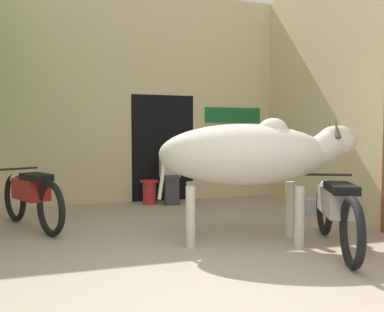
{
  "coord_description": "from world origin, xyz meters",
  "views": [
    {
      "loc": [
        -1.08,
        -2.68,
        1.27
      ],
      "look_at": [
        0.29,
        2.02,
        1.01
      ],
      "focal_mm": 35.0,
      "sensor_mm": 36.0,
      "label": 1
    }
  ],
  "objects_px": {
    "motorcycle_near": "(336,209)",
    "bucket": "(310,206)",
    "cow": "(250,155)",
    "shopkeeper_seated": "(170,170)",
    "plastic_stool": "(149,191)",
    "motorcycle_far": "(31,195)"
  },
  "relations": [
    {
      "from": "motorcycle_near",
      "to": "bucket",
      "type": "height_order",
      "value": "motorcycle_near"
    },
    {
      "from": "cow",
      "to": "shopkeeper_seated",
      "type": "bearing_deg",
      "value": 96.97
    },
    {
      "from": "shopkeeper_seated",
      "to": "plastic_stool",
      "type": "bearing_deg",
      "value": 167.3
    },
    {
      "from": "cow",
      "to": "shopkeeper_seated",
      "type": "relative_size",
      "value": 2.01
    },
    {
      "from": "bucket",
      "to": "shopkeeper_seated",
      "type": "bearing_deg",
      "value": 142.19
    },
    {
      "from": "shopkeeper_seated",
      "to": "plastic_stool",
      "type": "height_order",
      "value": "shopkeeper_seated"
    },
    {
      "from": "shopkeeper_seated",
      "to": "bucket",
      "type": "relative_size",
      "value": 4.56
    },
    {
      "from": "shopkeeper_seated",
      "to": "bucket",
      "type": "distance_m",
      "value": 2.55
    },
    {
      "from": "motorcycle_near",
      "to": "plastic_stool",
      "type": "relative_size",
      "value": 4.08
    },
    {
      "from": "cow",
      "to": "bucket",
      "type": "relative_size",
      "value": 9.18
    },
    {
      "from": "motorcycle_far",
      "to": "bucket",
      "type": "xyz_separation_m",
      "value": [
        4.22,
        -0.27,
        -0.33
      ]
    },
    {
      "from": "cow",
      "to": "plastic_stool",
      "type": "xyz_separation_m",
      "value": [
        -0.71,
        2.82,
        -0.81
      ]
    },
    {
      "from": "shopkeeper_seated",
      "to": "plastic_stool",
      "type": "distance_m",
      "value": 0.55
    },
    {
      "from": "cow",
      "to": "motorcycle_near",
      "type": "height_order",
      "value": "cow"
    },
    {
      "from": "motorcycle_near",
      "to": "motorcycle_far",
      "type": "distance_m",
      "value": 3.94
    },
    {
      "from": "cow",
      "to": "shopkeeper_seated",
      "type": "distance_m",
      "value": 2.79
    },
    {
      "from": "cow",
      "to": "plastic_stool",
      "type": "distance_m",
      "value": 3.02
    },
    {
      "from": "motorcycle_near",
      "to": "motorcycle_far",
      "type": "relative_size",
      "value": 1.07
    },
    {
      "from": "motorcycle_far",
      "to": "plastic_stool",
      "type": "height_order",
      "value": "motorcycle_far"
    },
    {
      "from": "cow",
      "to": "motorcycle_far",
      "type": "bearing_deg",
      "value": 150.39
    },
    {
      "from": "cow",
      "to": "plastic_stool",
      "type": "bearing_deg",
      "value": 104.17
    },
    {
      "from": "cow",
      "to": "motorcycle_far",
      "type": "xyz_separation_m",
      "value": [
        -2.58,
        1.47,
        -0.59
      ]
    }
  ]
}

